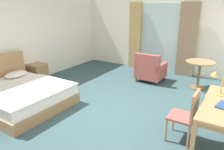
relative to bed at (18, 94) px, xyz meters
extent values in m
cube|color=#334C51|center=(1.61, 0.75, -0.30)|extent=(6.09, 7.67, 0.10)
cube|color=white|center=(1.61, 4.33, 1.00)|extent=(5.69, 0.12, 2.51)
cube|color=white|center=(-1.18, 0.75, 1.00)|extent=(0.12, 7.27, 2.51)
cube|color=silver|center=(1.70, 4.25, 0.85)|extent=(1.33, 0.02, 2.21)
cube|color=tan|center=(0.82, 4.15, 0.87)|extent=(0.42, 0.10, 2.25)
cube|color=#897056|center=(2.59, 4.15, 0.87)|extent=(0.55, 0.10, 2.25)
cube|color=#9E754C|center=(0.07, 0.00, -0.14)|extent=(1.98, 1.72, 0.24)
cube|color=white|center=(0.07, 0.00, 0.09)|extent=(1.92, 1.67, 0.21)
cube|color=silver|center=(0.40, -0.01, 0.20)|extent=(1.31, 1.70, 0.03)
ellipsoid|color=white|center=(-0.63, 0.42, 0.25)|extent=(0.38, 0.59, 0.13)
cube|color=#9E754C|center=(-0.89, 1.27, 0.02)|extent=(0.46, 0.43, 0.54)
cube|color=olive|center=(-0.89, 1.05, 0.12)|extent=(0.39, 0.01, 0.13)
cube|color=#9E754C|center=(3.96, 0.73, 0.48)|extent=(0.54, 1.47, 0.04)
cube|color=#9E754C|center=(3.96, 0.73, 0.42)|extent=(0.50, 1.39, 0.08)
cube|color=#9E754C|center=(3.72, 0.03, 0.10)|extent=(0.06, 0.06, 0.72)
cube|color=#9E754C|center=(3.72, 1.43, 0.10)|extent=(0.06, 0.06, 0.72)
cube|color=#9E4C47|center=(3.42, 0.61, 0.16)|extent=(0.41, 0.43, 0.04)
cube|color=#9E754C|center=(3.60, 0.61, 0.41)|extent=(0.04, 0.40, 0.45)
cylinder|color=#9E754C|center=(3.24, 0.81, -0.06)|extent=(0.04, 0.04, 0.40)
cylinder|color=#9E754C|center=(3.24, 0.43, -0.06)|extent=(0.04, 0.04, 0.40)
cylinder|color=#9E754C|center=(3.60, 0.80, -0.06)|extent=(0.04, 0.04, 0.40)
cylinder|color=#9E754C|center=(3.60, 0.42, -0.06)|extent=(0.04, 0.04, 0.40)
cylinder|color=tan|center=(3.90, 1.04, 0.51)|extent=(0.14, 0.14, 0.02)
cylinder|color=tan|center=(3.90, 1.04, 0.66)|extent=(0.02, 0.02, 0.30)
cone|color=tan|center=(3.77, 1.06, 0.84)|extent=(0.14, 0.12, 0.13)
cube|color=#9E4C47|center=(1.87, 3.13, -0.01)|extent=(0.76, 0.77, 0.28)
cube|color=#9E4C47|center=(1.86, 2.81, 0.36)|extent=(0.75, 0.13, 0.47)
cube|color=#9E4C47|center=(2.19, 3.12, 0.21)|extent=(0.11, 0.76, 0.16)
cube|color=#9E4C47|center=(1.55, 3.14, 0.21)|extent=(0.11, 0.76, 0.16)
cylinder|color=#4C3D2D|center=(2.19, 3.44, -0.20)|extent=(0.04, 0.04, 0.10)
cylinder|color=#4C3D2D|center=(1.56, 3.45, -0.20)|extent=(0.04, 0.04, 0.10)
cylinder|color=#4C3D2D|center=(2.17, 2.80, -0.20)|extent=(0.04, 0.04, 0.10)
cylinder|color=#4C3D2D|center=(1.55, 2.82, -0.20)|extent=(0.04, 0.04, 0.10)
cylinder|color=#9E754C|center=(3.20, 3.21, 0.48)|extent=(0.73, 0.73, 0.03)
cylinder|color=brown|center=(3.20, 3.21, 0.10)|extent=(0.07, 0.07, 0.72)
cylinder|color=brown|center=(3.20, 3.21, -0.24)|extent=(0.40, 0.40, 0.02)
camera|label=1|loc=(4.10, -2.63, 1.90)|focal=34.37mm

